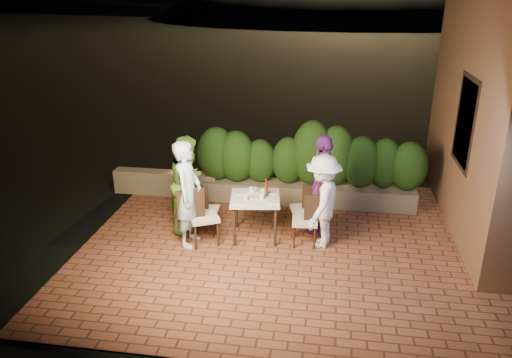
% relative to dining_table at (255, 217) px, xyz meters
% --- Properties ---
extents(ground, '(400.00, 400.00, 0.00)m').
position_rel_dining_table_xyz_m(ground, '(0.64, -0.69, -0.40)').
color(ground, black).
rests_on(ground, ground).
extents(terrace_floor, '(7.00, 6.00, 0.15)m').
position_rel_dining_table_xyz_m(terrace_floor, '(0.64, -0.19, -0.45)').
color(terrace_floor, brown).
rests_on(terrace_floor, ground).
extents(building_wall, '(1.60, 5.00, 5.00)m').
position_rel_dining_table_xyz_m(building_wall, '(4.24, 1.31, 2.12)').
color(building_wall, brown).
rests_on(building_wall, ground).
extents(window_pane, '(0.08, 1.00, 1.40)m').
position_rel_dining_table_xyz_m(window_pane, '(3.46, 0.81, 1.62)').
color(window_pane, black).
rests_on(window_pane, building_wall).
extents(window_frame, '(0.06, 1.15, 1.55)m').
position_rel_dining_table_xyz_m(window_frame, '(3.45, 0.81, 1.62)').
color(window_frame, black).
rests_on(window_frame, building_wall).
extents(planter, '(4.20, 0.55, 0.40)m').
position_rel_dining_table_xyz_m(planter, '(0.84, 1.61, -0.17)').
color(planter, '#716448').
rests_on(planter, ground).
extents(hedge, '(4.00, 0.70, 1.10)m').
position_rel_dining_table_xyz_m(hedge, '(0.84, 1.61, 0.57)').
color(hedge, '#19360E').
rests_on(hedge, planter).
extents(parapet, '(2.20, 0.30, 0.50)m').
position_rel_dining_table_xyz_m(parapet, '(-2.16, 1.61, -0.12)').
color(parapet, '#716448').
rests_on(parapet, ground).
extents(hill, '(52.00, 40.00, 22.00)m').
position_rel_dining_table_xyz_m(hill, '(2.64, 59.31, -4.38)').
color(hill, black).
rests_on(hill, ground).
extents(dining_table, '(0.94, 0.94, 0.75)m').
position_rel_dining_table_xyz_m(dining_table, '(0.00, 0.00, 0.00)').
color(dining_table, white).
rests_on(dining_table, ground).
extents(plate_nw, '(0.21, 0.21, 0.01)m').
position_rel_dining_table_xyz_m(plate_nw, '(-0.23, -0.29, 0.38)').
color(plate_nw, white).
rests_on(plate_nw, dining_table).
extents(plate_sw, '(0.24, 0.24, 0.01)m').
position_rel_dining_table_xyz_m(plate_sw, '(-0.27, 0.16, 0.38)').
color(plate_sw, white).
rests_on(plate_sw, dining_table).
extents(plate_ne, '(0.20, 0.20, 0.01)m').
position_rel_dining_table_xyz_m(plate_ne, '(0.33, -0.15, 0.38)').
color(plate_ne, white).
rests_on(plate_ne, dining_table).
extents(plate_se, '(0.21, 0.21, 0.01)m').
position_rel_dining_table_xyz_m(plate_se, '(0.26, 0.28, 0.38)').
color(plate_se, white).
rests_on(plate_se, dining_table).
extents(plate_centre, '(0.21, 0.21, 0.01)m').
position_rel_dining_table_xyz_m(plate_centre, '(-0.02, 0.02, 0.38)').
color(plate_centre, white).
rests_on(plate_centre, dining_table).
extents(plate_front, '(0.21, 0.21, 0.01)m').
position_rel_dining_table_xyz_m(plate_front, '(0.10, -0.30, 0.38)').
color(plate_front, white).
rests_on(plate_front, dining_table).
extents(glass_nw, '(0.07, 0.07, 0.11)m').
position_rel_dining_table_xyz_m(glass_nw, '(-0.14, -0.13, 0.43)').
color(glass_nw, silver).
rests_on(glass_nw, dining_table).
extents(glass_sw, '(0.06, 0.06, 0.11)m').
position_rel_dining_table_xyz_m(glass_sw, '(-0.10, 0.21, 0.43)').
color(glass_sw, silver).
rests_on(glass_sw, dining_table).
extents(glass_ne, '(0.07, 0.07, 0.12)m').
position_rel_dining_table_xyz_m(glass_ne, '(0.13, -0.08, 0.44)').
color(glass_ne, silver).
rests_on(glass_ne, dining_table).
extents(glass_se, '(0.07, 0.07, 0.12)m').
position_rel_dining_table_xyz_m(glass_se, '(0.12, 0.15, 0.43)').
color(glass_se, silver).
rests_on(glass_se, dining_table).
extents(beer_bottle, '(0.06, 0.06, 0.32)m').
position_rel_dining_table_xyz_m(beer_bottle, '(0.18, 0.09, 0.53)').
color(beer_bottle, '#521E0D').
rests_on(beer_bottle, dining_table).
extents(bowl, '(0.19, 0.19, 0.04)m').
position_rel_dining_table_xyz_m(bowl, '(-0.09, 0.27, 0.40)').
color(bowl, white).
rests_on(bowl, dining_table).
extents(chair_left_front, '(0.63, 0.63, 1.01)m').
position_rel_dining_table_xyz_m(chair_left_front, '(-0.82, -0.36, 0.13)').
color(chair_left_front, black).
rests_on(chair_left_front, ground).
extents(chair_left_back, '(0.41, 0.41, 0.84)m').
position_rel_dining_table_xyz_m(chair_left_back, '(-0.88, 0.11, 0.05)').
color(chair_left_back, black).
rests_on(chair_left_back, ground).
extents(chair_right_front, '(0.44, 0.44, 0.91)m').
position_rel_dining_table_xyz_m(chair_right_front, '(0.87, -0.13, 0.08)').
color(chair_right_front, black).
rests_on(chair_right_front, ground).
extents(chair_right_back, '(0.51, 0.51, 0.89)m').
position_rel_dining_table_xyz_m(chair_right_back, '(0.81, 0.34, 0.07)').
color(chair_right_back, black).
rests_on(chair_right_back, ground).
extents(diner_blue, '(0.45, 0.68, 1.83)m').
position_rel_dining_table_xyz_m(diner_blue, '(-1.07, -0.41, 0.54)').
color(diner_blue, silver).
rests_on(diner_blue, ground).
extents(diner_green, '(0.78, 0.93, 1.74)m').
position_rel_dining_table_xyz_m(diner_green, '(-1.21, 0.15, 0.50)').
color(diner_green, '#75BE3B').
rests_on(diner_green, ground).
extents(diner_white, '(0.84, 1.16, 1.61)m').
position_rel_dining_table_xyz_m(diner_white, '(1.15, -0.12, 0.43)').
color(diner_white, white).
rests_on(diner_white, ground).
extents(diner_purple, '(0.68, 1.13, 1.81)m').
position_rel_dining_table_xyz_m(diner_purple, '(1.14, 0.40, 0.53)').
color(diner_purple, '#702879').
rests_on(diner_purple, ground).
extents(parapet_lamp, '(0.10, 0.10, 0.14)m').
position_rel_dining_table_xyz_m(parapet_lamp, '(-1.92, 1.61, 0.20)').
color(parapet_lamp, orange).
rests_on(parapet_lamp, parapet).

